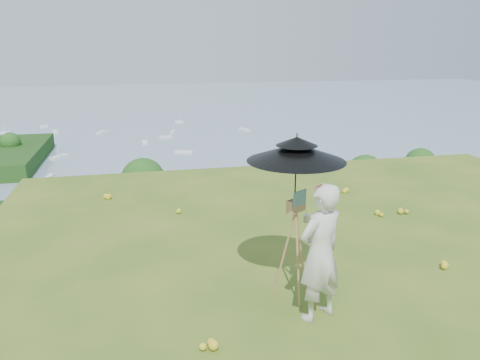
{
  "coord_description": "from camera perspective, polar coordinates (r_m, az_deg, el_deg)",
  "views": [
    {
      "loc": [
        -3.83,
        -6.35,
        3.57
      ],
      "look_at": [
        -2.0,
        1.87,
        1.11
      ],
      "focal_mm": 35.0,
      "sensor_mm": 36.0,
      "label": 1
    }
  ],
  "objects": [
    {
      "name": "painter",
      "position": [
        6.24,
        9.74,
        -8.75
      ],
      "size": [
        0.82,
        0.69,
        1.9
      ],
      "primitive_type": "imported",
      "rotation": [
        0.0,
        0.0,
        3.55
      ],
      "color": "beige",
      "rests_on": "ground"
    },
    {
      "name": "moored_boats",
      "position": [
        171.65,
        -15.15,
        3.18
      ],
      "size": [
        140.0,
        140.0,
        0.7
      ],
      "primitive_type": null,
      "color": "white",
      "rests_on": "bay_water"
    },
    {
      "name": "bay_water",
      "position": [
        249.22,
        -11.61,
        7.28
      ],
      "size": [
        700.0,
        700.0,
        0.0
      ],
      "primitive_type": "plane",
      "color": "#768CA9",
      "rests_on": "ground"
    },
    {
      "name": "wildflowers",
      "position": [
        8.39,
        16.13,
        -9.1
      ],
      "size": [
        10.0,
        10.5,
        0.12
      ],
      "primitive_type": null,
      "color": "gold",
      "rests_on": "ground"
    },
    {
      "name": "shoreline_tier",
      "position": [
        90.54,
        -8.98,
        -9.85
      ],
      "size": [
        170.0,
        28.0,
        8.0
      ],
      "primitive_type": "cube",
      "color": "#6E6458",
      "rests_on": "bay_water"
    },
    {
      "name": "ground",
      "position": [
        8.22,
        16.92,
        -10.18
      ],
      "size": [
        14.0,
        14.0,
        0.0
      ],
      "primitive_type": "plane",
      "color": "#3D611B",
      "rests_on": "ground"
    },
    {
      "name": "sun_umbrella",
      "position": [
        6.42,
        6.81,
        0.98
      ],
      "size": [
        1.84,
        1.84,
        1.08
      ],
      "primitive_type": null,
      "rotation": [
        0.0,
        0.0,
        0.51
      ],
      "color": "black",
      "rests_on": "field_easel"
    },
    {
      "name": "harbor_town",
      "position": [
        87.89,
        -9.17,
        -6.04
      ],
      "size": [
        110.0,
        22.0,
        5.0
      ],
      "primitive_type": null,
      "color": "silver",
      "rests_on": "shoreline_tier"
    },
    {
      "name": "slope_trees",
      "position": [
        45.49,
        -6.68,
        -7.93
      ],
      "size": [
        110.0,
        50.0,
        6.0
      ],
      "primitive_type": null,
      "color": "#215018",
      "rests_on": "forest_slope"
    },
    {
      "name": "painter_cap",
      "position": [
        5.93,
        10.15,
        -0.9
      ],
      "size": [
        0.27,
        0.28,
        0.1
      ],
      "primitive_type": null,
      "rotation": [
        0.0,
        0.0,
        0.55
      ],
      "color": "#D07372",
      "rests_on": "painter"
    },
    {
      "name": "field_easel",
      "position": [
        6.76,
        6.68,
        -7.83
      ],
      "size": [
        0.86,
        0.86,
        1.64
      ],
      "primitive_type": null,
      "rotation": [
        0.0,
        0.0,
        0.57
      ],
      "color": "olive",
      "rests_on": "ground"
    }
  ]
}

